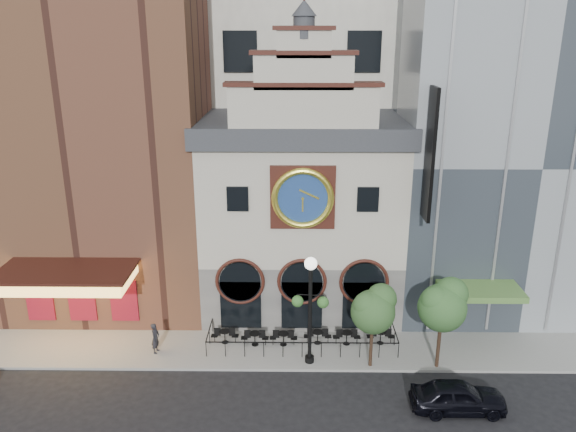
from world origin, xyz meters
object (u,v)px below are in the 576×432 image
Objects in this scene: pedestrian at (155,338)px; tree_right at (443,304)px; bistro_2 at (283,338)px; bistro_1 at (255,338)px; bistro_4 at (347,337)px; lamppost at (310,299)px; bistro_0 at (225,335)px; car_right at (458,396)px; tree_left at (374,308)px; bistro_5 at (381,336)px; bistro_3 at (318,336)px.

pedestrian is 0.35× the size of tree_right.
pedestrian is at bearing -173.24° from bistro_2.
bistro_1 is 0.88× the size of pedestrian.
lamppost is at bearing -139.71° from bistro_4.
lamppost is (4.83, -1.91, 3.34)m from bistro_0.
bistro_0 is 6.18m from lamppost.
lamppost is (-2.18, -1.84, 3.34)m from bistro_4.
lamppost reaches higher than tree_right.
pedestrian is (-10.74, -0.98, 0.43)m from bistro_4.
car_right is 0.96× the size of tree_left.
bistro_4 and bistro_5 have the same top height.
lamppost is at bearing 175.28° from tree_left.
bistro_2 is 3.63m from bistro_4.
pedestrian is at bearing -164.28° from bistro_0.
bistro_4 is at bearing 40.38° from car_right.
tree_right reaches higher than bistro_1.
bistro_0 and bistro_2 have the same top height.
car_right is at bearing -41.45° from bistro_3.
bistro_5 is (8.97, 0.03, 0.00)m from bistro_0.
bistro_0 is 0.34× the size of tree_left.
pedestrian is at bearing -175.16° from bistro_5.
tree_left is (8.14, -2.19, 2.95)m from bistro_0.
bistro_0 is 8.93m from tree_left.
bistro_2 is (1.63, 0.02, 0.00)m from bistro_1.
car_right reaches higher than bistro_5.
bistro_4 is 10.79m from pedestrian.
bistro_1 is at bearing 156.25° from lamppost.
lamppost is (-6.99, 3.81, 3.18)m from car_right.
bistro_0 is 3.39m from bistro_2.
bistro_4 is 1.96m from bistro_5.
lamppost is at bearing 177.45° from tree_right.
bistro_1 is at bearing 61.35° from car_right.
tree_right reaches higher than bistro_2.
bistro_3 is at bearing 160.85° from tree_right.
bistro_0 is 1.00× the size of bistro_1.
tree_right is at bearing -13.58° from bistro_2.
lamppost is at bearing -49.60° from bistro_2.
tree_right reaches higher than car_right.
pedestrian is (-9.08, -1.04, 0.43)m from bistro_3.
bistro_2 is at bearing -177.81° from bistro_4.
pedestrian reaches higher than bistro_2.
pedestrian is at bearing 175.68° from tree_right.
bistro_3 is 8.64m from car_right.
car_right is (6.47, -5.72, 0.15)m from bistro_3.
car_right is at bearing -88.24° from tree_right.
tree_left is (-0.83, -2.21, 2.95)m from bistro_5.
bistro_1 is 4.85m from lamppost.
bistro_5 is 0.31× the size of tree_right.
bistro_3 is 4.61m from tree_left.
bistro_5 is 5.66m from lamppost.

